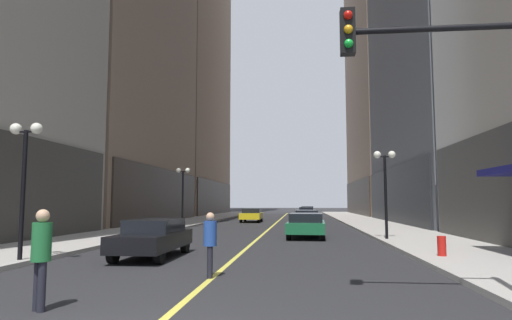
% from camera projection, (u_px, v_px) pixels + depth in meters
% --- Properties ---
extents(ground_plane, '(200.00, 200.00, 0.00)m').
position_uv_depth(ground_plane, '(276.00, 223.00, 39.99)').
color(ground_plane, '#262628').
extents(sidewalk_left, '(4.50, 78.00, 0.15)m').
position_uv_depth(sidewalk_left, '(188.00, 222.00, 40.83)').
color(sidewalk_left, '#ADA8A0').
rests_on(sidewalk_left, ground).
extents(sidewalk_right, '(4.50, 78.00, 0.15)m').
position_uv_depth(sidewalk_right, '(368.00, 223.00, 39.16)').
color(sidewalk_right, '#ADA8A0').
rests_on(sidewalk_right, ground).
extents(lane_centre_stripe, '(0.16, 70.00, 0.01)m').
position_uv_depth(lane_centre_stripe, '(276.00, 223.00, 39.99)').
color(lane_centre_stripe, '#E5D64C').
rests_on(lane_centre_stripe, ground).
extents(building_right_far, '(11.86, 26.00, 47.73)m').
position_uv_depth(building_right_far, '(394.00, 55.00, 65.36)').
color(building_right_far, gray).
rests_on(building_right_far, ground).
extents(car_black, '(1.76, 4.44, 1.32)m').
position_uv_depth(car_black, '(153.00, 237.00, 15.26)').
color(car_black, black).
rests_on(car_black, ground).
extents(car_green, '(2.15, 4.73, 1.32)m').
position_uv_depth(car_green, '(306.00, 224.00, 23.54)').
color(car_green, '#196038').
rests_on(car_green, ground).
extents(car_silver, '(1.99, 4.56, 1.32)m').
position_uv_depth(car_silver, '(306.00, 218.00, 32.26)').
color(car_silver, '#B7B7BC').
rests_on(car_silver, ground).
extents(car_yellow, '(1.95, 4.80, 1.32)m').
position_uv_depth(car_yellow, '(252.00, 214.00, 41.91)').
color(car_yellow, yellow).
rests_on(car_yellow, ground).
extents(car_navy, '(1.75, 4.32, 1.32)m').
position_uv_depth(car_navy, '(306.00, 212.00, 50.77)').
color(car_navy, '#141E4C').
rests_on(car_navy, ground).
extents(car_grey, '(1.94, 4.62, 1.32)m').
position_uv_depth(car_grey, '(307.00, 211.00, 59.87)').
color(car_grey, slate).
rests_on(car_grey, ground).
extents(pedestrian_in_blue_hoodie, '(0.41, 0.41, 1.66)m').
position_uv_depth(pedestrian_in_blue_hoodie, '(210.00, 240.00, 11.19)').
color(pedestrian_in_blue_hoodie, black).
rests_on(pedestrian_in_blue_hoodie, ground).
extents(pedestrian_in_green_parka, '(0.47, 0.47, 1.80)m').
position_uv_depth(pedestrian_in_green_parka, '(41.00, 251.00, 7.82)').
color(pedestrian_in_green_parka, black).
rests_on(pedestrian_in_green_parka, ground).
extents(traffic_light_near_right, '(3.43, 0.35, 5.65)m').
position_uv_depth(traffic_light_near_right, '(467.00, 104.00, 8.06)').
color(traffic_light_near_right, black).
rests_on(traffic_light_near_right, ground).
extents(street_lamp_left_near, '(1.06, 0.36, 4.43)m').
position_uv_depth(street_lamp_left_near, '(25.00, 160.00, 13.78)').
color(street_lamp_left_near, black).
rests_on(street_lamp_left_near, ground).
extents(street_lamp_left_far, '(1.06, 0.36, 4.43)m').
position_uv_depth(street_lamp_left_far, '(183.00, 184.00, 32.25)').
color(street_lamp_left_far, black).
rests_on(street_lamp_left_far, ground).
extents(street_lamp_right_mid, '(1.06, 0.36, 4.43)m').
position_uv_depth(street_lamp_right_mid, '(385.00, 175.00, 21.41)').
color(street_lamp_right_mid, black).
rests_on(street_lamp_right_mid, ground).
extents(fire_hydrant_right, '(0.28, 0.28, 0.80)m').
position_uv_depth(fire_hydrant_right, '(442.00, 248.00, 14.44)').
color(fire_hydrant_right, red).
rests_on(fire_hydrant_right, ground).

